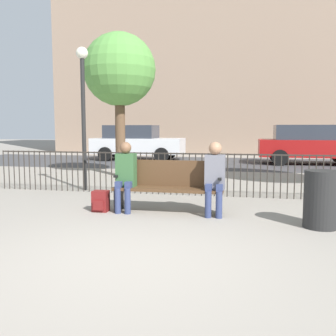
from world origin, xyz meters
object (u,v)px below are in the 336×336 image
Objects in this scene: lamp_post at (83,96)px; parked_car_1 at (309,144)px; seated_person_0 at (125,173)px; backpack at (101,201)px; park_bench at (169,184)px; trash_bin at (321,199)px; seated_person_1 at (215,175)px; tree_1 at (119,71)px; parked_car_0 at (136,142)px.

lamp_post is 10.21m from parked_car_1.
seated_person_0 reaches higher than backpack.
seated_person_0 is at bearing -50.48° from lamp_post.
backpack is at bearing -169.80° from park_bench.
park_bench reaches higher than backpack.
park_bench is at bearing -38.05° from lamp_post.
trash_bin is at bearing -5.78° from backpack.
lamp_post is (-3.28, 2.05, 1.55)m from seated_person_1.
seated_person_1 is 0.37× the size of lamp_post.
seated_person_1 is 4.17m from lamp_post.
trash_bin is (4.92, -5.21, -2.79)m from tree_1.
seated_person_0 is 3.33× the size of backpack.
tree_1 reaches higher than parked_car_1.
seated_person_0 reaches higher than trash_bin.
seated_person_1 is at bearing 164.20° from trash_bin.
backpack is at bearing -117.20° from parked_car_1.
lamp_post reaches higher than parked_car_1.
tree_1 is at bearing -141.12° from parked_car_1.
parked_car_1 is (7.54, -0.56, 0.00)m from parked_car_0.
parked_car_0 is at bearing 101.48° from tree_1.
backpack is at bearing -177.44° from seated_person_1.
trash_bin is at bearing -8.15° from seated_person_0.
trash_bin is (1.63, -0.46, -0.28)m from seated_person_1.
tree_1 is at bearing 109.66° from seated_person_0.
trash_bin is at bearing -46.66° from tree_1.
tree_1 is 1.04× the size of parked_car_1.
parked_car_1 is at bearing 50.86° from lamp_post.
parked_car_1 is at bearing 72.61° from seated_person_1.
seated_person_1 is (0.82, -0.13, 0.21)m from park_bench.
seated_person_0 is 0.99× the size of seated_person_1.
seated_person_1 reaches higher than seated_person_0.
seated_person_0 is 10.84m from parked_car_0.
parked_car_0 is (-1.16, 5.71, -2.38)m from tree_1.
parked_car_1 reaches higher than seated_person_1.
parked_car_1 is at bearing 68.13° from park_bench.
park_bench reaches higher than trash_bin.
seated_person_0 is 0.29× the size of tree_1.
seated_person_1 is at bearing -32.03° from lamp_post.
seated_person_1 is at bearing -55.32° from tree_1.
park_bench is at bearing -111.87° from parked_car_1.
parked_car_0 is 12.50m from trash_bin.
trash_bin is (-1.47, -10.36, -0.41)m from parked_car_1.
seated_person_0 is (-0.77, -0.13, 0.20)m from park_bench.
parked_car_1 is (6.38, 7.84, -1.42)m from lamp_post.
lamp_post reaches higher than park_bench.
seated_person_1 is 1.46× the size of trash_bin.
park_bench is 5.90m from tree_1.
tree_1 reaches higher than parked_car_0.
trash_bin is at bearing -98.06° from parked_car_1.
seated_person_0 is at bearing -179.98° from seated_person_1.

